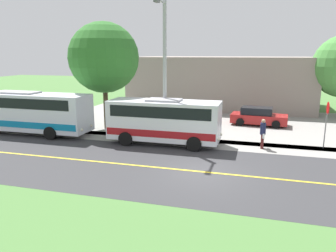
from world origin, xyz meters
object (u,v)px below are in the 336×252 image
object	(u,v)px
tree_curbside	(104,58)
commercial_building	(222,81)
shuttle_bus_front	(164,119)
street_light_pole	(164,67)
transit_bus_rear	(18,110)
parked_car_near	(258,117)
stop_sign	(327,117)
pedestrian_with_bags	(263,133)

from	to	relation	value
tree_curbside	commercial_building	size ratio (longest dim) A/B	0.43
shuttle_bus_front	street_light_pole	world-z (taller)	street_light_pole
shuttle_bus_front	commercial_building	world-z (taller)	commercial_building
transit_bus_rear	parked_car_near	world-z (taller)	transit_bus_rear
stop_sign	shuttle_bus_front	bearing A→B (deg)	-80.39
transit_bus_rear	tree_curbside	world-z (taller)	tree_curbside
tree_curbside	stop_sign	bearing A→B (deg)	85.13
stop_sign	parked_car_near	xyz separation A→B (m)	(-5.83, -3.97, -1.28)
tree_curbside	shuttle_bus_front	bearing A→B (deg)	61.83
street_light_pole	commercial_building	world-z (taller)	street_light_pole
parked_car_near	tree_curbside	world-z (taller)	tree_curbside
pedestrian_with_bags	tree_curbside	xyz separation A→B (m)	(-2.34, -11.60, 4.39)
parked_car_near	tree_curbside	xyz separation A→B (m)	(4.53, -11.28, 4.69)
pedestrian_with_bags	parked_car_near	xyz separation A→B (m)	(-6.87, -0.32, -0.30)
transit_bus_rear	stop_sign	size ratio (longest dim) A/B	3.84
stop_sign	tree_curbside	size ratio (longest dim) A/B	0.36
parked_car_near	commercial_building	world-z (taller)	commercial_building
shuttle_bus_front	tree_curbside	world-z (taller)	tree_curbside
shuttle_bus_front	transit_bus_rear	bearing A→B (deg)	-90.05
stop_sign	tree_curbside	world-z (taller)	tree_curbside
pedestrian_with_bags	parked_car_near	distance (m)	6.88
parked_car_near	street_light_pole	bearing A→B (deg)	-39.87
pedestrian_with_bags	street_light_pole	world-z (taller)	street_light_pole
stop_sign	tree_curbside	xyz separation A→B (m)	(-1.30, -15.25, 3.42)
stop_sign	tree_curbside	bearing A→B (deg)	-94.87
pedestrian_with_bags	commercial_building	distance (m)	17.02
shuttle_bus_front	commercial_building	xyz separation A→B (m)	(-16.95, 1.63, 1.07)
street_light_pole	parked_car_near	xyz separation A→B (m)	(-7.04, 5.88, -4.15)
transit_bus_rear	street_light_pole	size ratio (longest dim) A/B	1.25
parked_car_near	tree_curbside	size ratio (longest dim) A/B	0.57
shuttle_bus_front	stop_sign	world-z (taller)	shuttle_bus_front
shuttle_bus_front	parked_car_near	world-z (taller)	shuttle_bus_front
transit_bus_rear	tree_curbside	size ratio (longest dim) A/B	1.38
parked_car_near	tree_curbside	distance (m)	13.03
stop_sign	commercial_building	world-z (taller)	commercial_building
commercial_building	parked_car_near	bearing A→B (deg)	23.62
pedestrian_with_bags	shuttle_bus_front	bearing A→B (deg)	-84.28
tree_curbside	pedestrian_with_bags	bearing A→B (deg)	78.59
pedestrian_with_bags	commercial_building	bearing A→B (deg)	-164.74
parked_car_near	transit_bus_rear	bearing A→B (deg)	-66.05
shuttle_bus_front	parked_car_near	bearing A→B (deg)	142.34
pedestrian_with_bags	transit_bus_rear	bearing A→B (deg)	-87.99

